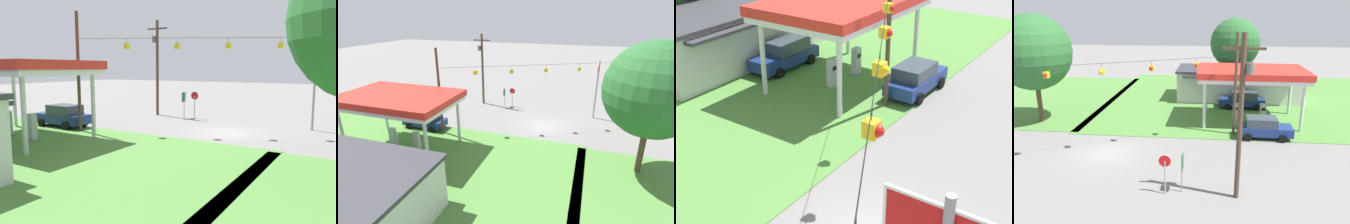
# 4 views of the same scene
# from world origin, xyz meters

# --- Properties ---
(ground_plane) EXTENTS (160.00, 160.00, 0.00)m
(ground_plane) POSITION_xyz_m (0.00, 0.00, 0.00)
(ground_plane) COLOR slate
(grass_verge_station_corner) EXTENTS (36.00, 28.00, 0.04)m
(grass_verge_station_corner) POSITION_xyz_m (13.25, 17.56, 0.02)
(grass_verge_station_corner) COLOR #4C7F38
(grass_verge_station_corner) RESTS_ON ground
(grass_verge_opposite_corner) EXTENTS (24.00, 24.00, 0.04)m
(grass_verge_opposite_corner) POSITION_xyz_m (-16.00, 16.00, 0.02)
(grass_verge_opposite_corner) COLOR #4C7F38
(grass_verge_opposite_corner) RESTS_ON ground
(gas_station_canopy) EXTENTS (9.93, 6.58, 5.13)m
(gas_station_canopy) POSITION_xyz_m (11.25, 8.85, 4.63)
(gas_station_canopy) COLOR silver
(gas_station_canopy) RESTS_ON ground
(gas_station_store) EXTENTS (14.38, 6.97, 3.70)m
(gas_station_store) POSITION_xyz_m (10.56, 17.54, 1.86)
(gas_station_store) COLOR silver
(gas_station_store) RESTS_ON ground
(fuel_pump_near) EXTENTS (0.71, 0.56, 1.74)m
(fuel_pump_near) POSITION_xyz_m (9.94, 8.85, 0.83)
(fuel_pump_near) COLOR gray
(fuel_pump_near) RESTS_ON ground
(fuel_pump_far) EXTENTS (0.71, 0.56, 1.74)m
(fuel_pump_far) POSITION_xyz_m (12.56, 8.85, 0.83)
(fuel_pump_far) COLOR gray
(fuel_pump_far) RESTS_ON ground
(car_at_pumps_front) EXTENTS (4.56, 2.15, 1.78)m
(car_at_pumps_front) POSITION_xyz_m (12.02, 4.44, 0.92)
(car_at_pumps_front) COLOR navy
(car_at_pumps_front) RESTS_ON ground
(car_at_pumps_rear) EXTENTS (4.94, 2.19, 1.86)m
(car_at_pumps_rear) POSITION_xyz_m (10.92, 13.26, 0.95)
(car_at_pumps_rear) COLOR navy
(car_at_pumps_rear) RESTS_ON ground
(stop_sign_roadside) EXTENTS (0.80, 0.08, 2.50)m
(stop_sign_roadside) POSITION_xyz_m (5.17, -5.19, 1.81)
(stop_sign_roadside) COLOR #99999E
(stop_sign_roadside) RESTS_ON ground
(route_sign) EXTENTS (0.10, 0.70, 2.40)m
(route_sign) POSITION_xyz_m (6.15, -4.88, 1.71)
(route_sign) COLOR gray
(route_sign) RESTS_ON ground
(utility_pole_main) EXTENTS (2.20, 0.44, 9.25)m
(utility_pole_main) POSITION_xyz_m (9.32, -5.13, 5.18)
(utility_pole_main) COLOR #4C3828
(utility_pole_main) RESTS_ON ground
(signal_span_gantry) EXTENTS (19.40, 10.24, 8.69)m
(signal_span_gantry) POSITION_xyz_m (-0.00, -0.01, 4.81)
(signal_span_gantry) COLOR #4C3828
(signal_span_gantry) RESTS_ON ground
(tree_behind_station) EXTENTS (6.64, 6.64, 9.44)m
(tree_behind_station) POSITION_xyz_m (10.40, 22.97, 6.11)
(tree_behind_station) COLOR #4C3828
(tree_behind_station) RESTS_ON ground
(tree_west_verge) EXTENTS (6.93, 6.93, 10.13)m
(tree_west_verge) POSITION_xyz_m (-8.68, 6.56, 6.65)
(tree_west_verge) COLOR #4C3828
(tree_west_verge) RESTS_ON ground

